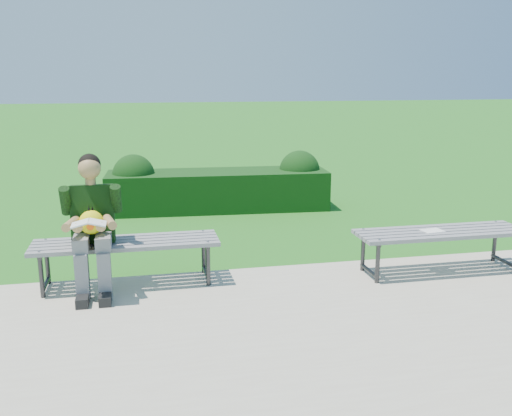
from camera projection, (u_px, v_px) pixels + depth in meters
name	position (u px, v px, depth m)	size (l,w,h in m)	color
ground	(240.00, 270.00, 6.14)	(80.00, 80.00, 0.00)	#376E23
walkway	(279.00, 342.00, 4.47)	(30.00, 3.50, 0.02)	#AC9F91
hedge	(218.00, 186.00, 8.90)	(3.44, 1.05, 0.89)	#103911
bench_left	(126.00, 246.00, 5.59)	(1.80, 0.50, 0.46)	gray
bench_right	(441.00, 235.00, 5.97)	(1.80, 0.50, 0.46)	gray
seated_boy	(92.00, 221.00, 5.38)	(0.56, 0.76, 1.31)	slate
paper_sheet	(432.00, 231.00, 5.94)	(0.24, 0.19, 0.01)	white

